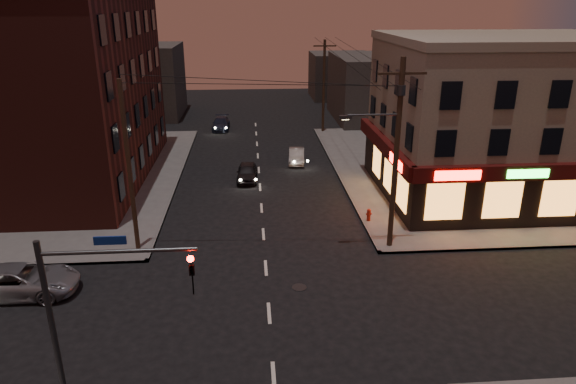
{
  "coord_description": "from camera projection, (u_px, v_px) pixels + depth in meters",
  "views": [
    {
      "loc": [
        -0.61,
        -18.89,
        12.64
      ],
      "look_at": [
        1.3,
        6.3,
        3.2
      ],
      "focal_mm": 32.0,
      "sensor_mm": 36.0,
      "label": 1
    }
  ],
  "objects": [
    {
      "name": "suv_cross",
      "position": [
        21.0,
        281.0,
        23.3
      ],
      "size": [
        5.09,
        2.35,
        1.41
      ],
      "primitive_type": "imported",
      "rotation": [
        0.0,
        0.0,
        1.57
      ],
      "color": "gray",
      "rests_on": "ground"
    },
    {
      "name": "sedan_far",
      "position": [
        221.0,
        124.0,
        53.51
      ],
      "size": [
        1.81,
        4.22,
        1.21
      ],
      "primitive_type": "imported",
      "rotation": [
        0.0,
        0.0,
        -0.03
      ],
      "color": "#181E31",
      "rests_on": "ground"
    },
    {
      "name": "utility_pole_far",
      "position": [
        324.0,
        87.0,
        50.86
      ],
      "size": [
        0.26,
        0.26,
        9.0
      ],
      "primitive_type": "cylinder",
      "color": "#382619",
      "rests_on": "sidewalk_ne"
    },
    {
      "name": "fire_hydrant",
      "position": [
        369.0,
        214.0,
        30.91
      ],
      "size": [
        0.35,
        0.35,
        0.78
      ],
      "rotation": [
        0.0,
        0.0,
        0.22
      ],
      "color": "#9F1C0E",
      "rests_on": "sidewalk_ne"
    },
    {
      "name": "brick_apartment",
      "position": [
        54.0,
        90.0,
        36.51
      ],
      "size": [
        12.0,
        20.0,
        13.0
      ],
      "primitive_type": "cube",
      "color": "#481C17",
      "rests_on": "sidewalk_nw"
    },
    {
      "name": "ground",
      "position": [
        269.0,
        313.0,
        22.11
      ],
      "size": [
        120.0,
        120.0,
        0.0
      ],
      "primitive_type": "plane",
      "color": "black",
      "rests_on": "ground"
    },
    {
      "name": "bg_building_nw",
      "position": [
        141.0,
        81.0,
        59.03
      ],
      "size": [
        9.0,
        10.0,
        8.0
      ],
      "primitive_type": "cube",
      "color": "#3F3D3A",
      "rests_on": "ground"
    },
    {
      "name": "sidewalk_nw",
      "position": [
        20.0,
        179.0,
        38.56
      ],
      "size": [
        24.0,
        28.0,
        0.15
      ],
      "primitive_type": "cube",
      "color": "#514F4C",
      "rests_on": "ground"
    },
    {
      "name": "sedan_mid",
      "position": [
        297.0,
        156.0,
        42.48
      ],
      "size": [
        1.59,
        3.67,
        1.17
      ],
      "primitive_type": "imported",
      "rotation": [
        0.0,
        0.0,
        -0.1
      ],
      "color": "gray",
      "rests_on": "ground"
    },
    {
      "name": "sedan_near",
      "position": [
        247.0,
        172.0,
        38.28
      ],
      "size": [
        1.63,
        3.74,
        1.25
      ],
      "primitive_type": "imported",
      "rotation": [
        0.0,
        0.0,
        -0.04
      ],
      "color": "black",
      "rests_on": "ground"
    },
    {
      "name": "pizza_building",
      "position": [
        500.0,
        118.0,
        33.91
      ],
      "size": [
        15.85,
        12.85,
        10.5
      ],
      "color": "gray",
      "rests_on": "sidewalk_ne"
    },
    {
      "name": "traffic_signal",
      "position": [
        85.0,
        309.0,
        15.03
      ],
      "size": [
        4.49,
        0.32,
        6.47
      ],
      "color": "#333538",
      "rests_on": "ground"
    },
    {
      "name": "bg_building_ne_b",
      "position": [
        341.0,
        75.0,
        70.48
      ],
      "size": [
        8.0,
        8.0,
        6.0
      ],
      "primitive_type": "cube",
      "color": "#3F3D3A",
      "rests_on": "ground"
    },
    {
      "name": "sidewalk_ne",
      "position": [
        484.0,
        168.0,
        41.1
      ],
      "size": [
        24.0,
        28.0,
        0.15
      ],
      "primitive_type": "cube",
      "color": "#514F4C",
      "rests_on": "ground"
    },
    {
      "name": "utility_pole_west",
      "position": [
        129.0,
        168.0,
        26.08
      ],
      "size": [
        0.24,
        0.24,
        9.0
      ],
      "primitive_type": "cylinder",
      "color": "#382619",
      "rests_on": "sidewalk_nw"
    },
    {
      "name": "utility_pole_main",
      "position": [
        395.0,
        145.0,
        25.99
      ],
      "size": [
        4.2,
        0.44,
        10.0
      ],
      "color": "#382619",
      "rests_on": "sidewalk_ne"
    },
    {
      "name": "bg_building_ne_a",
      "position": [
        380.0,
        88.0,
        57.37
      ],
      "size": [
        10.0,
        12.0,
        7.0
      ],
      "primitive_type": "cube",
      "color": "#3F3D3A",
      "rests_on": "ground"
    }
  ]
}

